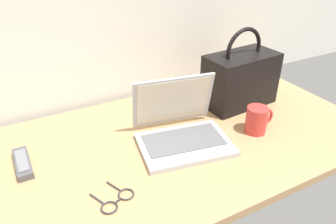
{
  "coord_description": "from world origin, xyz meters",
  "views": [
    {
      "loc": [
        -0.4,
        -0.83,
        0.69
      ],
      "look_at": [
        0.04,
        0.0,
        0.15
      ],
      "focal_mm": 34.19,
      "sensor_mm": 36.0,
      "label": 1
    }
  ],
  "objects": [
    {
      "name": "eyeglasses",
      "position": [
        -0.23,
        -0.19,
        0.03
      ],
      "size": [
        0.12,
        0.13,
        0.01
      ],
      "color": "#333338",
      "rests_on": "desk"
    },
    {
      "name": "laptop",
      "position": [
        0.08,
        -0.01,
        0.08
      ],
      "size": [
        0.35,
        0.32,
        0.21
      ],
      "color": "#B2B5BA",
      "rests_on": "desk"
    },
    {
      "name": "desk",
      "position": [
        0.0,
        0.0,
        0.01
      ],
      "size": [
        1.6,
        0.76,
        0.03
      ],
      "color": "tan",
      "rests_on": "ground"
    },
    {
      "name": "coffee_mug",
      "position": [
        0.36,
        -0.1,
        0.08
      ],
      "size": [
        0.12,
        0.08,
        0.1
      ],
      "color": "red",
      "rests_on": "desk"
    },
    {
      "name": "handbag",
      "position": [
        0.44,
        0.11,
        0.15
      ],
      "size": [
        0.31,
        0.18,
        0.33
      ],
      "color": "black",
      "rests_on": "desk"
    },
    {
      "name": "remote_control_near",
      "position": [
        -0.44,
        0.1,
        0.04
      ],
      "size": [
        0.05,
        0.16,
        0.02
      ],
      "color": "#4C4C51",
      "rests_on": "desk"
    }
  ]
}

